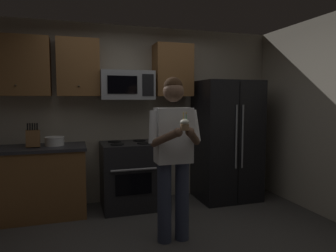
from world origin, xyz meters
name	(u,v)px	position (x,y,z in m)	size (l,w,h in m)	color
ground_plane	(168,250)	(0.00, 0.00, 0.00)	(6.00, 6.00, 0.00)	#474442
wall_back	(134,114)	(0.00, 1.75, 1.30)	(4.40, 0.10, 2.60)	#B7AD99
wall_right	(328,117)	(2.25, 0.30, 1.30)	(0.10, 4.40, 2.60)	#B7AD99
oven_range	(129,175)	(-0.15, 1.36, 0.46)	(0.76, 0.70, 0.93)	black
microwave	(127,85)	(-0.15, 1.48, 1.72)	(0.74, 0.41, 0.40)	#9EA0A5
refrigerator	(227,140)	(1.35, 1.32, 0.90)	(0.90, 0.75, 1.80)	black
cabinet_row_upper	(84,68)	(-0.72, 1.53, 1.95)	(2.78, 0.36, 0.76)	brown
counter_left	(29,182)	(-1.45, 1.38, 0.46)	(1.44, 0.66, 0.92)	brown
knife_block	(33,138)	(-1.37, 1.33, 1.04)	(0.16, 0.15, 0.32)	brown
bowl_large_white	(55,141)	(-1.12, 1.42, 0.98)	(0.25, 0.25, 0.12)	white
person	(174,150)	(0.12, 0.19, 1.00)	(0.60, 0.48, 1.76)	#383F59
cupcake	(185,124)	(0.12, -0.14, 1.29)	(0.09, 0.09, 0.17)	#A87F56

